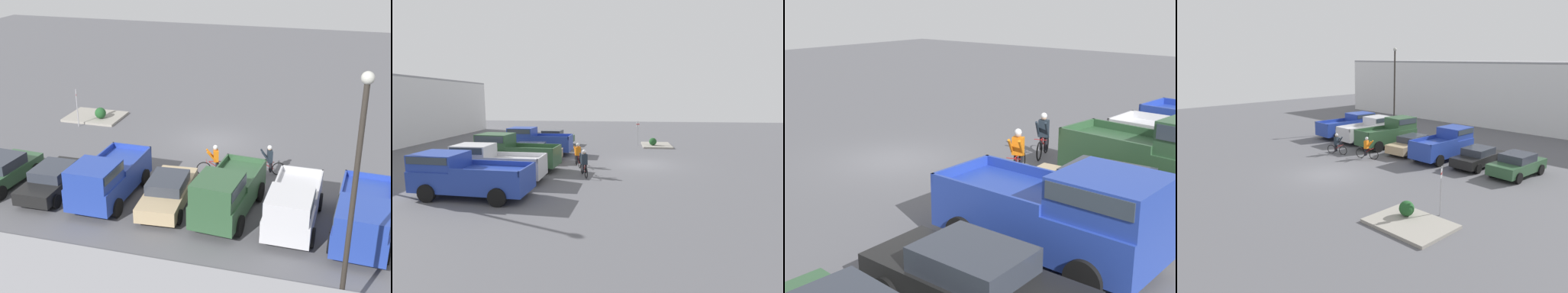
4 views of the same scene
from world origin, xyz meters
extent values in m
plane|color=#56565B|center=(0.00, 0.00, 0.00)|extent=(80.00, 80.00, 0.00)
cube|color=#233D9E|center=(-8.53, 5.76, 1.48)|extent=(2.06, 0.21, 0.25)
cylinder|color=black|center=(-7.44, 6.70, 0.42)|extent=(0.27, 0.85, 0.84)
cube|color=silver|center=(-6.50, 7.31, 1.42)|extent=(0.15, 3.02, 0.25)
cube|color=silver|center=(-4.67, 7.27, 1.42)|extent=(0.15, 3.02, 0.25)
cube|color=silver|center=(-5.62, 5.82, 1.42)|extent=(1.91, 0.12, 0.25)
cylinder|color=black|center=(-6.55, 6.76, 0.40)|extent=(0.24, 0.80, 0.80)
cylinder|color=black|center=(-4.64, 6.71, 0.40)|extent=(0.24, 0.80, 0.80)
cube|color=#2D5133|center=(-2.76, 8.15, 0.90)|extent=(2.37, 5.42, 1.01)
cube|color=#2D5133|center=(-3.77, 7.18, 1.53)|extent=(0.35, 3.16, 0.25)
cube|color=#2D5133|center=(-1.93, 7.02, 1.53)|extent=(0.35, 3.16, 0.25)
cube|color=#2D5133|center=(-2.98, 5.56, 1.53)|extent=(1.92, 0.24, 0.25)
cylinder|color=black|center=(-3.86, 6.60, 0.45)|extent=(0.30, 0.91, 0.89)
cylinder|color=black|center=(-1.94, 6.44, 0.45)|extent=(0.30, 0.91, 0.89)
cube|color=tan|center=(0.04, 8.22, 0.59)|extent=(2.09, 4.78, 0.63)
cube|color=#2D333D|center=(0.04, 8.22, 1.15)|extent=(1.73, 2.21, 0.49)
cylinder|color=black|center=(-0.95, 9.64, 0.32)|extent=(0.23, 0.66, 0.64)
cylinder|color=black|center=(0.80, 9.77, 0.32)|extent=(0.23, 0.66, 0.64)
cylinder|color=black|center=(-0.73, 6.66, 0.32)|extent=(0.23, 0.66, 0.64)
cylinder|color=black|center=(1.02, 6.79, 0.32)|extent=(0.23, 0.66, 0.64)
cube|color=#233D9E|center=(2.84, 8.19, 0.90)|extent=(2.13, 5.16, 1.04)
cube|color=#233D9E|center=(2.86, 9.73, 1.83)|extent=(1.92, 2.08, 0.83)
cube|color=#333D47|center=(2.86, 9.73, 2.01)|extent=(1.98, 1.91, 0.37)
cube|color=#233D9E|center=(1.84, 7.17, 1.54)|extent=(0.12, 3.08, 0.25)
cube|color=#233D9E|center=(3.81, 7.15, 1.54)|extent=(0.12, 3.08, 0.25)
cube|color=#233D9E|center=(2.80, 5.66, 1.54)|extent=(2.06, 0.11, 0.25)
cylinder|color=black|center=(1.83, 9.79, 0.42)|extent=(0.23, 0.84, 0.84)
cylinder|color=black|center=(3.89, 9.76, 0.42)|extent=(0.23, 0.84, 0.84)
cylinder|color=black|center=(1.79, 6.61, 0.42)|extent=(0.23, 0.84, 0.84)
cylinder|color=black|center=(3.85, 6.58, 0.42)|extent=(0.23, 0.84, 0.84)
cube|color=black|center=(5.64, 8.48, 0.57)|extent=(1.80, 4.38, 0.60)
cube|color=#2D333D|center=(5.64, 8.48, 1.11)|extent=(1.59, 1.98, 0.48)
cylinder|color=black|center=(4.80, 7.07, 0.32)|extent=(0.19, 0.65, 0.64)
cylinder|color=black|center=(6.53, 7.10, 0.32)|extent=(0.19, 0.65, 0.64)
torus|color=black|center=(-0.64, 4.67, 0.35)|extent=(0.72, 0.30, 0.75)
torus|color=black|center=(-1.69, 4.29, 0.35)|extent=(0.72, 0.30, 0.75)
cylinder|color=maroon|center=(-1.17, 4.48, 0.53)|extent=(0.56, 0.23, 0.40)
cylinder|color=maroon|center=(-1.17, 4.48, 0.74)|extent=(0.59, 0.24, 0.04)
cylinder|color=maroon|center=(-1.35, 4.41, 0.53)|extent=(0.05, 0.05, 0.37)
cylinder|color=maroon|center=(-0.77, 4.62, 0.77)|extent=(0.18, 0.44, 0.02)
cylinder|color=black|center=(-1.30, 4.53, 0.49)|extent=(0.15, 0.15, 0.56)
cylinder|color=black|center=(-1.24, 4.36, 0.49)|extent=(0.15, 0.15, 0.56)
cube|color=orange|center=(-1.22, 4.46, 1.06)|extent=(0.35, 0.42, 0.58)
cylinder|color=orange|center=(-1.07, 4.70, 1.06)|extent=(0.54, 0.27, 0.63)
cylinder|color=orange|center=(-0.95, 4.38, 1.06)|extent=(0.54, 0.27, 0.63)
sphere|color=tan|center=(-1.19, 4.47, 1.45)|extent=(0.22, 0.22, 0.22)
sphere|color=silver|center=(-1.19, 4.47, 1.51)|extent=(0.24, 0.24, 0.24)
torus|color=black|center=(-3.27, 3.91, 0.32)|extent=(0.68, 0.28, 0.70)
torus|color=black|center=(-4.26, 3.55, 0.32)|extent=(0.68, 0.28, 0.70)
cylinder|color=maroon|center=(-3.77, 3.73, 0.50)|extent=(0.53, 0.22, 0.37)
cylinder|color=maroon|center=(-3.77, 3.73, 0.69)|extent=(0.56, 0.23, 0.04)
cylinder|color=maroon|center=(-3.94, 3.67, 0.50)|extent=(0.05, 0.05, 0.34)
cylinder|color=maroon|center=(-3.40, 3.86, 0.71)|extent=(0.18, 0.44, 0.02)
cylinder|color=black|center=(-3.90, 3.78, 0.46)|extent=(0.15, 0.15, 0.52)
cylinder|color=black|center=(-3.84, 3.61, 0.46)|extent=(0.15, 0.15, 0.52)
cube|color=#1E2833|center=(-3.82, 3.71, 1.03)|extent=(0.35, 0.42, 0.63)
cylinder|color=#1E2833|center=(-3.68, 3.94, 1.03)|extent=(0.52, 0.26, 0.68)
cylinder|color=#1E2833|center=(-3.56, 3.62, 1.03)|extent=(0.52, 0.26, 0.68)
sphere|color=tan|center=(-3.79, 3.72, 1.45)|extent=(0.21, 0.21, 0.21)
sphere|color=silver|center=(-3.79, 3.72, 1.50)|extent=(0.23, 0.23, 0.23)
camera|label=1|loc=(-7.26, 28.81, 11.71)|focal=50.00mm
camera|label=2|loc=(-21.66, 1.53, 4.68)|focal=28.00mm
camera|label=3|loc=(12.32, 14.26, 5.68)|focal=50.00mm
camera|label=4|loc=(18.84, -14.02, 7.32)|focal=35.00mm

